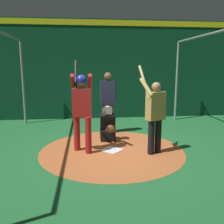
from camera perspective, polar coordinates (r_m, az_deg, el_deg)
ground_plane at (r=5.97m, az=-0.00°, el=-9.00°), size 27.57×27.57×0.00m
dirt_circle at (r=5.96m, az=-0.00°, el=-8.97°), size 3.46×3.46×0.01m
home_plate at (r=5.96m, az=-0.00°, el=-8.89°), size 0.59×0.59×0.01m
batter at (r=5.66m, az=-7.13°, el=1.52°), size 0.68×0.49×2.16m
catcher at (r=6.63m, az=-0.97°, el=-3.54°), size 0.58×0.40×0.97m
umpire at (r=7.25m, az=-0.96°, el=3.01°), size 0.23×0.49×1.83m
visitor at (r=5.61m, az=10.08°, el=-0.21°), size 0.53×0.61×2.03m
back_wall at (r=9.47m, az=-2.58°, el=9.92°), size 0.23×11.57×3.73m
cage_frame at (r=5.61m, az=-0.00°, el=11.51°), size 6.42×5.61×2.90m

